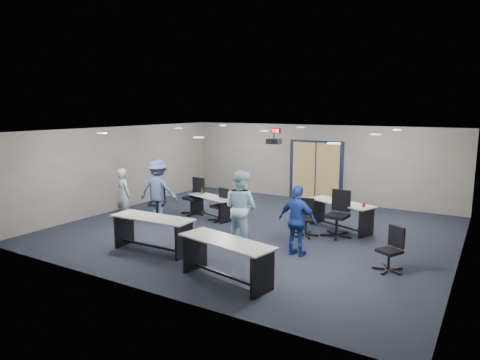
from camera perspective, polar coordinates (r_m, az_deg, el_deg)
The scene contains 24 objects.
floor at distance 11.79m, azimuth 1.98°, elevation -6.63°, with size 10.00×10.00×0.00m, color black.
back_wall at distance 15.53m, azimuth 10.14°, elevation 2.27°, with size 10.00×0.04×2.70m, color slate.
front_wall at distance 7.95m, azimuth -14.05°, elevation -4.87°, with size 10.00×0.04×2.70m, color slate.
left_wall at distance 14.56m, azimuth -15.44°, elevation 1.59°, with size 0.04×9.00×2.70m, color slate.
right_wall at distance 10.10m, azimuth 27.67°, elevation -2.63°, with size 0.04×9.00×2.70m, color slate.
ceiling at distance 11.34m, azimuth 2.06°, elevation 6.59°, with size 10.00×9.00×0.04m, color silver.
double_door at distance 15.54m, azimuth 10.05°, elevation 1.16°, with size 2.00×0.07×2.20m.
exit_sign at distance 16.02m, azimuth 4.80°, elevation 6.56°, with size 0.32×0.07×0.18m.
ceiling_projector at distance 11.66m, azimuth 4.54°, elevation 5.19°, with size 0.35×0.32×0.37m.
ceiling_can_lights at distance 11.56m, azimuth 2.66°, elevation 6.49°, with size 6.24×5.74×0.02m, color silver, non-canonical shape.
table_front_left at distance 10.15m, azimuth -11.57°, elevation -6.26°, with size 2.03×0.75×0.81m.
table_front_right at distance 8.27m, azimuth -1.84°, elevation -9.75°, with size 2.11×1.06×0.82m.
table_back_left at distance 12.94m, azimuth -3.86°, elevation -3.09°, with size 1.71×0.97×0.90m.
table_back_right at distance 11.98m, azimuth 13.31°, elevation -4.00°, with size 2.00×1.30×0.90m.
chair_back_a at distance 13.41m, azimuth -6.23°, elevation -2.19°, with size 0.71×0.71×1.13m, color black, non-canonical shape.
chair_back_b at distance 12.58m, azimuth -2.79°, elevation -3.36°, with size 0.60×0.60×0.95m, color black, non-canonical shape.
chair_back_c at distance 11.22m, azimuth 8.79°, elevation -5.02°, with size 0.61×0.61×0.97m, color black, non-canonical shape.
chair_back_d at distance 11.30m, azimuth 12.80°, elevation -4.45°, with size 0.75×0.75×1.20m, color black, non-canonical shape.
chair_loose_left at distance 12.93m, azimuth -11.02°, elevation -2.90°, with size 0.67×0.67×1.07m, color black, non-canonical shape.
chair_loose_right at distance 9.30m, azimuth 19.30°, elevation -8.73°, with size 0.58×0.58×0.92m, color black, non-canonical shape.
person_gray at distance 12.88m, azimuth -15.21°, elevation -1.96°, with size 0.57×0.38×1.58m, color #939EA0.
person_lightblue at distance 10.35m, azimuth 0.08°, elevation -3.70°, with size 0.89×0.69×1.83m, color #BBE4F8.
person_navy at distance 9.68m, azimuth 7.69°, elevation -5.42°, with size 0.94×0.39×1.60m, color navy.
person_back at distance 12.77m, azimuth -10.83°, elevation -1.31°, with size 1.18×0.68×1.83m, color #485A81.
Camera 1 is at (5.51, -9.89, 3.30)m, focal length 32.00 mm.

